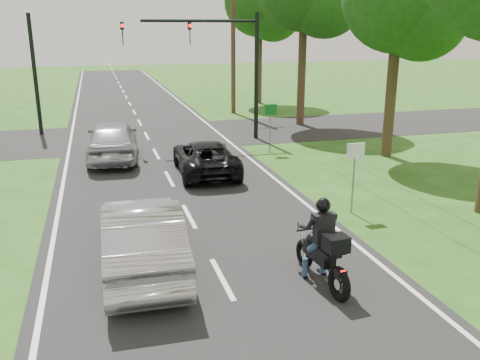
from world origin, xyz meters
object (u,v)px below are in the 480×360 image
motorcycle_rider (323,251)px  silver_suv (113,140)px  sign_white (355,161)px  silver_sedan (142,236)px  traffic_signal (219,54)px  utility_pole_far (233,32)px  sign_green (270,116)px  dark_suv (205,157)px

motorcycle_rider → silver_suv: motorcycle_rider is taller
sign_white → silver_sedan: bearing=-162.2°
traffic_signal → utility_pole_far: (2.86, 8.00, 0.95)m
utility_pole_far → sign_green: bearing=-96.7°
silver_sedan → traffic_signal: (4.93, 13.03, 3.33)m
traffic_signal → utility_pole_far: size_ratio=0.64×
sign_white → motorcycle_rider: bearing=-125.5°
motorcycle_rider → silver_suv: bearing=103.3°
silver_sedan → sign_green: size_ratio=2.27×
silver_suv → utility_pole_far: size_ratio=0.49×
silver_suv → utility_pole_far: 13.88m
silver_sedan → sign_white: 6.65m
utility_pole_far → sign_white: utility_pole_far is taller
utility_pole_far → sign_green: 11.63m
dark_suv → sign_green: sign_green is taller
sign_white → silver_suv: bearing=127.5°
traffic_signal → utility_pole_far: 8.55m
traffic_signal → sign_green: 4.24m
sign_white → sign_green: same height
motorcycle_rider → utility_pole_far: size_ratio=0.23×
silver_suv → traffic_signal: traffic_signal is taller
traffic_signal → sign_white: 11.39m
traffic_signal → sign_white: (1.36, -11.02, -2.54)m
motorcycle_rider → utility_pole_far: utility_pole_far is taller
dark_suv → traffic_signal: bearing=-106.2°
dark_suv → sign_white: (3.27, -5.41, 0.96)m
motorcycle_rider → sign_white: (2.69, 3.77, 0.84)m
silver_sedan → utility_pole_far: 22.84m
motorcycle_rider → sign_white: 4.70m
traffic_signal → sign_green: size_ratio=3.00×
motorcycle_rider → silver_suv: size_ratio=0.46×
silver_suv → traffic_signal: (5.16, 2.51, 3.28)m
motorcycle_rider → dark_suv: size_ratio=0.50×
utility_pole_far → dark_suv: bearing=-109.3°
silver_sedan → sign_white: bearing=-160.6°
sign_white → sign_green: bearing=88.6°
silver_sedan → silver_suv: 10.53m
motorcycle_rider → silver_sedan: bearing=150.1°
dark_suv → sign_white: sign_white is taller
dark_suv → traffic_signal: traffic_signal is taller
motorcycle_rider → sign_white: sign_white is taller
dark_suv → silver_suv: (-3.25, 3.09, 0.22)m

